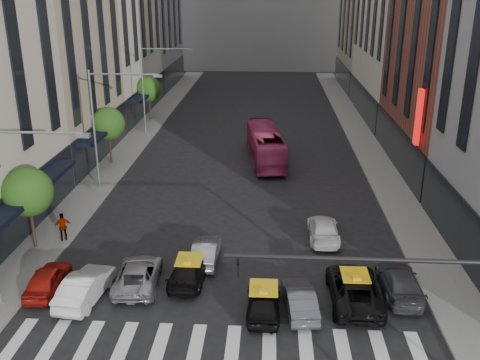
% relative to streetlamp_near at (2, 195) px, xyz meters
% --- Properties ---
extents(sidewalk_left, '(3.00, 96.00, 0.15)m').
position_rel_streetlamp_near_xyz_m(sidewalk_left, '(-1.46, 26.00, -5.83)').
color(sidewalk_left, slate).
rests_on(sidewalk_left, ground).
extents(sidewalk_right, '(3.00, 96.00, 0.15)m').
position_rel_streetlamp_near_xyz_m(sidewalk_right, '(21.54, 26.00, -5.83)').
color(sidewalk_right, slate).
rests_on(sidewalk_right, ground).
extents(building_left_b, '(8.00, 16.00, 24.00)m').
position_rel_streetlamp_near_xyz_m(building_left_b, '(-6.96, 24.00, 6.10)').
color(building_left_b, tan).
rests_on(building_left_b, ground).
extents(building_right_b, '(8.00, 18.00, 26.00)m').
position_rel_streetlamp_near_xyz_m(building_right_b, '(27.04, 23.00, 7.10)').
color(building_right_b, brown).
rests_on(building_right_b, ground).
extents(tree_near, '(2.88, 2.88, 4.95)m').
position_rel_streetlamp_near_xyz_m(tree_near, '(-1.76, 6.00, -2.25)').
color(tree_near, black).
rests_on(tree_near, sidewalk_left).
extents(tree_mid, '(2.88, 2.88, 4.95)m').
position_rel_streetlamp_near_xyz_m(tree_mid, '(-1.76, 22.00, -2.25)').
color(tree_mid, black).
rests_on(tree_mid, sidewalk_left).
extents(tree_far, '(2.88, 2.88, 4.95)m').
position_rel_streetlamp_near_xyz_m(tree_far, '(-1.76, 38.00, -2.25)').
color(tree_far, black).
rests_on(tree_far, sidewalk_left).
extents(streetlamp_near, '(5.38, 0.25, 9.00)m').
position_rel_streetlamp_near_xyz_m(streetlamp_near, '(0.00, 0.00, 0.00)').
color(streetlamp_near, gray).
rests_on(streetlamp_near, sidewalk_left).
extents(streetlamp_mid, '(5.38, 0.25, 9.00)m').
position_rel_streetlamp_near_xyz_m(streetlamp_mid, '(0.00, 16.00, 0.00)').
color(streetlamp_mid, gray).
rests_on(streetlamp_mid, sidewalk_left).
extents(streetlamp_far, '(5.38, 0.25, 9.00)m').
position_rel_streetlamp_near_xyz_m(streetlamp_far, '(0.00, 32.00, 0.00)').
color(streetlamp_far, gray).
rests_on(streetlamp_far, sidewalk_left).
extents(traffic_signal, '(10.10, 0.20, 6.00)m').
position_rel_streetlamp_near_xyz_m(traffic_signal, '(17.74, -5.00, -1.43)').
color(traffic_signal, black).
rests_on(traffic_signal, ground).
extents(liberty_sign, '(0.30, 0.70, 4.00)m').
position_rel_streetlamp_near_xyz_m(liberty_sign, '(22.64, 16.00, 0.10)').
color(liberty_sign, red).
rests_on(liberty_sign, ground).
extents(car_red, '(1.72, 3.93, 1.32)m').
position_rel_streetlamp_near_xyz_m(car_red, '(0.84, 1.52, -5.24)').
color(car_red, '#A0170E').
rests_on(car_red, ground).
extents(car_white_front, '(2.01, 4.51, 1.44)m').
position_rel_streetlamp_near_xyz_m(car_white_front, '(3.04, 0.83, -5.18)').
color(car_white_front, silver).
rests_on(car_white_front, ground).
extents(car_silver, '(2.50, 4.83, 1.30)m').
position_rel_streetlamp_near_xyz_m(car_silver, '(5.34, 2.33, -5.25)').
color(car_silver, gray).
rests_on(car_silver, ground).
extents(taxi_left, '(2.09, 4.47, 1.26)m').
position_rel_streetlamp_near_xyz_m(taxi_left, '(7.98, 2.87, -5.27)').
color(taxi_left, black).
rests_on(taxi_left, ground).
extents(taxi_center, '(1.61, 3.96, 1.35)m').
position_rel_streetlamp_near_xyz_m(taxi_center, '(11.94, 0.16, -5.23)').
color(taxi_center, black).
rests_on(taxi_center, ground).
extents(car_grey_mid, '(1.80, 4.02, 1.28)m').
position_rel_streetlamp_near_xyz_m(car_grey_mid, '(13.67, 0.42, -5.26)').
color(car_grey_mid, '#42444A').
rests_on(car_grey_mid, ground).
extents(taxi_right, '(2.45, 5.26, 1.46)m').
position_rel_streetlamp_near_xyz_m(taxi_right, '(16.41, 1.42, -5.17)').
color(taxi_right, black).
rests_on(taxi_right, ground).
extents(car_grey_curb, '(1.98, 4.67, 1.34)m').
position_rel_streetlamp_near_xyz_m(car_grey_curb, '(18.81, 2.22, -5.23)').
color(car_grey_curb, '#383B3F').
rests_on(car_grey_curb, ground).
extents(car_row2_left, '(1.41, 3.94, 1.29)m').
position_rel_streetlamp_near_xyz_m(car_row2_left, '(8.59, 5.10, -5.26)').
color(car_row2_left, gray).
rests_on(car_row2_left, ground).
extents(car_row2_right, '(1.82, 4.45, 1.29)m').
position_rel_streetlamp_near_xyz_m(car_row2_right, '(15.51, 8.37, -5.26)').
color(car_row2_right, silver).
rests_on(car_row2_right, ground).
extents(bus, '(3.78, 10.81, 2.95)m').
position_rel_streetlamp_near_xyz_m(bus, '(11.73, 23.76, -4.43)').
color(bus, '#BE3869').
rests_on(bus, ground).
extents(pedestrian_far, '(1.11, 0.87, 1.76)m').
position_rel_streetlamp_near_xyz_m(pedestrian_far, '(-0.36, 6.96, -4.87)').
color(pedestrian_far, gray).
rests_on(pedestrian_far, sidewalk_left).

